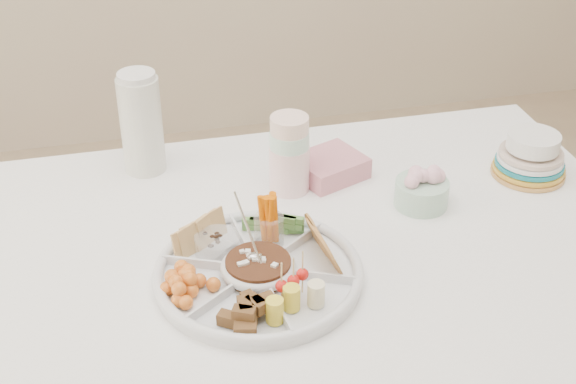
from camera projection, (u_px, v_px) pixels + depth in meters
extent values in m
cylinder|color=white|center=(258.00, 271.00, 1.47)|extent=(0.50, 0.50, 0.04)
cylinder|color=#451F14|center=(258.00, 267.00, 1.46)|extent=(0.16, 0.16, 0.04)
cylinder|color=silver|center=(289.00, 140.00, 1.69)|extent=(0.09, 0.09, 0.24)
cylinder|color=silver|center=(141.00, 121.00, 1.76)|extent=(0.09, 0.09, 0.24)
cylinder|color=#9FD4B3|center=(422.00, 188.00, 1.68)|extent=(0.13, 0.13, 0.08)
cube|color=#CF7E8C|center=(329.00, 167.00, 1.79)|extent=(0.18, 0.17, 0.05)
cylinder|color=#FBBE5A|center=(531.00, 154.00, 1.78)|extent=(0.20, 0.20, 0.11)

